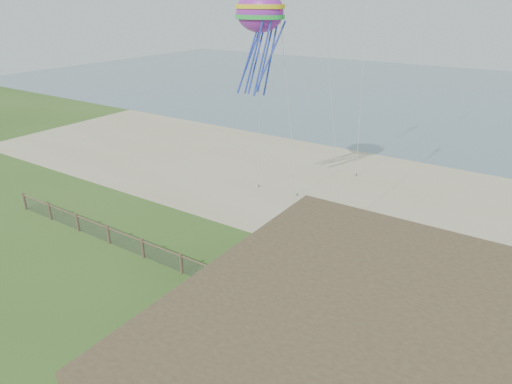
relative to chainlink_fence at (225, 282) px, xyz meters
The scene contains 5 objects.
ground 6.03m from the chainlink_fence, 90.00° to the right, with size 160.00×160.00×0.00m, color #35571E.
sand_beach 16.01m from the chainlink_fence, 90.00° to the left, with size 72.00×20.00×0.02m, color tan.
ocean 60.00m from the chainlink_fence, 90.00° to the left, with size 160.00×68.00×0.02m, color slate.
chainlink_fence is the anchor object (origin of this frame).
octopus_kite 15.26m from the chainlink_fence, 113.76° to the left, with size 3.39×2.39×6.97m, color #FF2875, non-canonical shape.
Camera 1 is at (12.29, -9.59, 14.04)m, focal length 32.00 mm.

